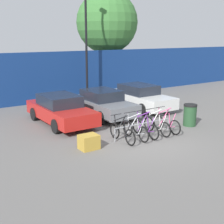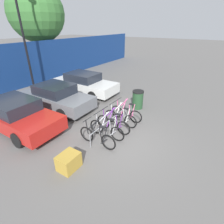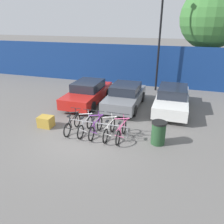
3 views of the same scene
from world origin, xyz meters
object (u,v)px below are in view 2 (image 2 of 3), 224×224
at_px(bicycle_silver, 107,129).
at_px(car_white, 84,83).
at_px(bicycle_black, 97,137).
at_px(bike_rack, 110,121).
at_px(car_grey, 57,97).
at_px(bicycle_purple, 113,124).
at_px(tree_behind_hoarding, 36,14).
at_px(cargo_crate, 69,162).
at_px(lamp_post, 21,26).
at_px(trash_bin, 138,99).
at_px(bicycle_white, 120,118).
at_px(bicycle_pink, 126,113).
at_px(car_red, 16,114).

relative_size(bicycle_silver, car_white, 0.37).
xyz_separation_m(bicycle_black, bicycle_silver, (0.67, 0.00, 0.00)).
relative_size(bike_rack, car_grey, 0.70).
distance_m(bicycle_black, bicycle_purple, 1.19).
height_order(bike_rack, tree_behind_hoarding, tree_behind_hoarding).
xyz_separation_m(bicycle_purple, tree_behind_hoarding, (5.16, 10.77, 4.72)).
xyz_separation_m(car_grey, cargo_crate, (-3.08, -3.89, -0.42)).
height_order(bicycle_black, car_grey, car_grey).
height_order(lamp_post, tree_behind_hoarding, lamp_post).
bearing_deg(trash_bin, bicycle_white, -176.93).
xyz_separation_m(cargo_crate, tree_behind_hoarding, (7.86, 10.72, 4.82)).
bearing_deg(bicycle_silver, bicycle_pink, -3.38).
xyz_separation_m(bike_rack, trash_bin, (2.82, -0.03, 0.04)).
bearing_deg(bicycle_silver, bicycle_black, 176.62).
distance_m(car_red, car_grey, 2.44).
relative_size(bicycle_purple, car_white, 0.37).
xyz_separation_m(lamp_post, cargo_crate, (-4.45, -7.92, -3.91)).
height_order(bicycle_black, bicycle_pink, same).
distance_m(bicycle_silver, lamp_post, 9.13).
bearing_deg(bicycle_black, tree_behind_hoarding, 59.37).
relative_size(bicycle_purple, bicycle_pink, 1.00).
height_order(bike_rack, car_red, car_red).
bearing_deg(bicycle_purple, cargo_crate, 178.39).
height_order(bicycle_black, car_red, car_red).
xyz_separation_m(bicycle_white, car_white, (2.48, 4.28, 0.31)).
xyz_separation_m(bicycle_black, cargo_crate, (-1.51, 0.05, -0.10)).
bearing_deg(bicycle_white, car_red, 124.21).
distance_m(car_grey, trash_bin, 4.55).
bearing_deg(car_grey, cargo_crate, -128.36).
xyz_separation_m(car_white, lamp_post, (-1.39, 3.70, 3.50)).
xyz_separation_m(bicycle_purple, car_white, (3.14, 4.28, 0.31)).
height_order(bicycle_white, lamp_post, lamp_post).
bearing_deg(bicycle_pink, bike_rack, 175.96).
bearing_deg(tree_behind_hoarding, car_white, -107.31).
height_order(bike_rack, bicycle_purple, bicycle_purple).
bearing_deg(bicycle_black, bicycle_purple, -0.12).
distance_m(bicycle_purple, car_grey, 3.97).
distance_m(bicycle_black, cargo_crate, 1.51).
bearing_deg(tree_behind_hoarding, lamp_post, -140.60).
height_order(bicycle_black, tree_behind_hoarding, tree_behind_hoarding).
bearing_deg(cargo_crate, bicycle_purple, -1.09).
height_order(car_grey, tree_behind_hoarding, tree_behind_hoarding).
bearing_deg(tree_behind_hoarding, bicycle_pink, -110.09).
bearing_deg(cargo_crate, lamp_post, 60.69).
xyz_separation_m(car_red, lamp_post, (3.81, 4.10, 3.50)).
bearing_deg(car_white, tree_behind_hoarding, 72.69).
distance_m(bicycle_purple, car_white, 5.31).
relative_size(bike_rack, bicycle_white, 1.73).
bearing_deg(bicycle_silver, tree_behind_hoarding, 58.81).
relative_size(bicycle_pink, cargo_crate, 2.44).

